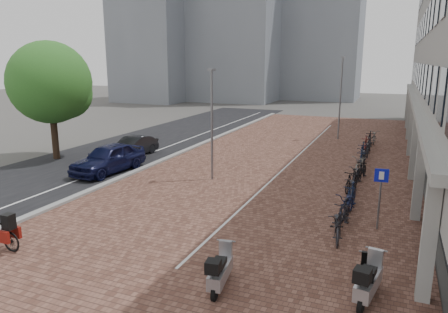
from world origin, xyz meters
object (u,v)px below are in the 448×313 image
Objects in this scene: scooter_front at (220,269)px; scooter_mid at (366,277)px; parking_sign at (380,190)px; car_dark at (133,147)px; car_navy at (109,158)px; scooter_back at (369,279)px.

scooter_front is 3.82m from scooter_mid.
scooter_front is at bearing -128.31° from parking_sign.
car_dark is at bearing 124.11° from scooter_front.
scooter_front is at bearing -45.26° from car_dark.
car_navy is 14.30m from parking_sign.
car_navy reaches higher than scooter_mid.
car_navy is 16.03m from scooter_back.
parking_sign reaches higher than car_dark.
car_dark is 2.18× the size of scooter_back.
car_dark is 1.69× the size of parking_sign.
scooter_mid is 4.77m from parking_sign.
scooter_back is at bearing -23.77° from car_navy.
scooter_back is (14.00, -7.80, -0.18)m from car_navy.
scooter_back is at bearing -82.14° from scooter_mid.
scooter_mid is (13.93, -7.46, -0.29)m from car_navy.
car_dark is 18.71m from scooter_mid.
parking_sign is (14.00, -2.81, 0.73)m from car_navy.
scooter_front reaches higher than scooter_mid.
scooter_back is (15.02, -11.58, -0.03)m from car_dark.
car_navy is 2.60× the size of scooter_back.
car_navy reaches higher than scooter_back.
car_navy reaches higher than car_dark.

